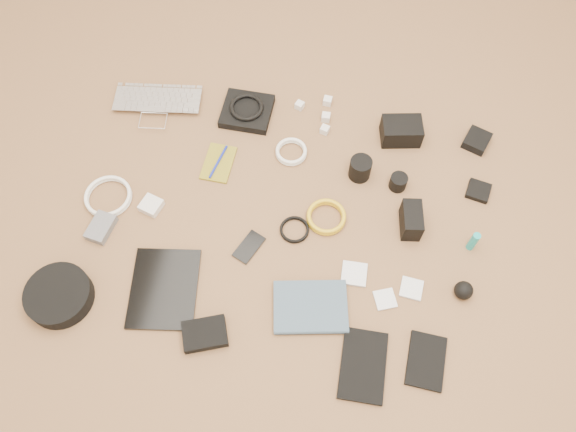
% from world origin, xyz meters
% --- Properties ---
extents(laptop, '(0.35, 0.27, 0.03)m').
position_xyz_m(laptop, '(-0.53, 0.38, 0.01)').
color(laptop, silver).
rests_on(laptop, ground).
extents(headphone_pouch, '(0.19, 0.18, 0.03)m').
position_xyz_m(headphone_pouch, '(-0.19, 0.43, 0.02)').
color(headphone_pouch, black).
rests_on(headphone_pouch, ground).
extents(headphones, '(0.14, 0.14, 0.02)m').
position_xyz_m(headphones, '(-0.19, 0.43, 0.04)').
color(headphones, black).
rests_on(headphones, headphone_pouch).
extents(charger_a, '(0.04, 0.04, 0.03)m').
position_xyz_m(charger_a, '(0.00, 0.49, 0.01)').
color(charger_a, silver).
rests_on(charger_a, ground).
extents(charger_b, '(0.03, 0.03, 0.03)m').
position_xyz_m(charger_b, '(0.11, 0.45, 0.01)').
color(charger_b, silver).
rests_on(charger_b, ground).
extents(charger_c, '(0.03, 0.03, 0.03)m').
position_xyz_m(charger_c, '(0.11, 0.53, 0.01)').
color(charger_c, silver).
rests_on(charger_c, ground).
extents(charger_d, '(0.04, 0.04, 0.03)m').
position_xyz_m(charger_d, '(0.11, 0.40, 0.01)').
color(charger_d, silver).
rests_on(charger_d, ground).
extents(dslr_camera, '(0.16, 0.12, 0.08)m').
position_xyz_m(dslr_camera, '(0.39, 0.41, 0.04)').
color(dslr_camera, black).
rests_on(dslr_camera, ground).
extents(lens_pouch, '(0.11, 0.12, 0.03)m').
position_xyz_m(lens_pouch, '(0.67, 0.44, 0.02)').
color(lens_pouch, black).
rests_on(lens_pouch, ground).
extents(notebook_olive, '(0.11, 0.16, 0.01)m').
position_xyz_m(notebook_olive, '(-0.24, 0.19, 0.00)').
color(notebook_olive, olive).
rests_on(notebook_olive, ground).
extents(pen_blue, '(0.04, 0.14, 0.01)m').
position_xyz_m(pen_blue, '(-0.24, 0.19, 0.01)').
color(pen_blue, '#1421A5').
rests_on(pen_blue, notebook_olive).
extents(cable_white_a, '(0.13, 0.13, 0.01)m').
position_xyz_m(cable_white_a, '(0.01, 0.28, 0.01)').
color(cable_white_a, white).
rests_on(cable_white_a, ground).
extents(lens_a, '(0.10, 0.10, 0.08)m').
position_xyz_m(lens_a, '(0.26, 0.23, 0.04)').
color(lens_a, black).
rests_on(lens_a, ground).
extents(lens_b, '(0.06, 0.06, 0.06)m').
position_xyz_m(lens_b, '(0.40, 0.20, 0.03)').
color(lens_b, black).
rests_on(lens_b, ground).
extents(card_reader, '(0.09, 0.09, 0.02)m').
position_xyz_m(card_reader, '(0.68, 0.23, 0.01)').
color(card_reader, black).
rests_on(card_reader, ground).
extents(power_brick, '(0.08, 0.08, 0.03)m').
position_xyz_m(power_brick, '(-0.43, -0.02, 0.01)').
color(power_brick, silver).
rests_on(power_brick, ground).
extents(cable_white_b, '(0.17, 0.17, 0.01)m').
position_xyz_m(cable_white_b, '(-0.59, -0.01, 0.01)').
color(cable_white_b, white).
rests_on(cable_white_b, ground).
extents(cable_black, '(0.12, 0.12, 0.01)m').
position_xyz_m(cable_black, '(0.07, -0.03, 0.00)').
color(cable_black, black).
rests_on(cable_black, ground).
extents(cable_yellow, '(0.18, 0.18, 0.02)m').
position_xyz_m(cable_yellow, '(0.17, 0.03, 0.01)').
color(cable_yellow, gold).
rests_on(cable_yellow, ground).
extents(flash, '(0.08, 0.12, 0.09)m').
position_xyz_m(flash, '(0.45, 0.05, 0.04)').
color(flash, black).
rests_on(flash, ground).
extents(lens_cleaner, '(0.03, 0.03, 0.09)m').
position_xyz_m(lens_cleaner, '(0.65, 0.01, 0.04)').
color(lens_cleaner, teal).
rests_on(lens_cleaner, ground).
extents(battery_charger, '(0.09, 0.12, 0.03)m').
position_xyz_m(battery_charger, '(-0.57, -0.13, 0.01)').
color(battery_charger, slate).
rests_on(battery_charger, ground).
extents(tablet, '(0.25, 0.30, 0.01)m').
position_xyz_m(tablet, '(-0.31, -0.30, 0.01)').
color(tablet, black).
rests_on(tablet, ground).
extents(phone, '(0.10, 0.13, 0.01)m').
position_xyz_m(phone, '(-0.07, -0.12, 0.00)').
color(phone, black).
rests_on(phone, ground).
extents(filter_case_left, '(0.08, 0.08, 0.01)m').
position_xyz_m(filter_case_left, '(0.29, -0.15, 0.01)').
color(filter_case_left, silver).
rests_on(filter_case_left, ground).
extents(filter_case_mid, '(0.08, 0.08, 0.01)m').
position_xyz_m(filter_case_mid, '(0.39, -0.22, 0.00)').
color(filter_case_mid, silver).
rests_on(filter_case_mid, ground).
extents(filter_case_right, '(0.08, 0.08, 0.01)m').
position_xyz_m(filter_case_right, '(0.47, -0.17, 0.00)').
color(filter_case_right, silver).
rests_on(filter_case_right, ground).
extents(air_blower, '(0.08, 0.08, 0.06)m').
position_xyz_m(air_blower, '(0.63, -0.16, 0.03)').
color(air_blower, black).
rests_on(air_blower, ground).
extents(headphone_case, '(0.27, 0.27, 0.06)m').
position_xyz_m(headphone_case, '(-0.62, -0.39, 0.03)').
color(headphone_case, black).
rests_on(headphone_case, ground).
extents(drive_case, '(0.16, 0.14, 0.03)m').
position_xyz_m(drive_case, '(-0.14, -0.43, 0.02)').
color(drive_case, black).
rests_on(drive_case, ground).
extents(paperback, '(0.26, 0.21, 0.02)m').
position_xyz_m(paperback, '(0.18, -0.38, 0.01)').
color(paperback, '#3B5065').
rests_on(paperback, ground).
extents(notebook_black_a, '(0.13, 0.22, 0.02)m').
position_xyz_m(notebook_black_a, '(0.35, -0.44, 0.01)').
color(notebook_black_a, black).
rests_on(notebook_black_a, ground).
extents(notebook_black_b, '(0.12, 0.17, 0.01)m').
position_xyz_m(notebook_black_b, '(0.53, -0.40, 0.01)').
color(notebook_black_b, black).
rests_on(notebook_black_b, ground).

